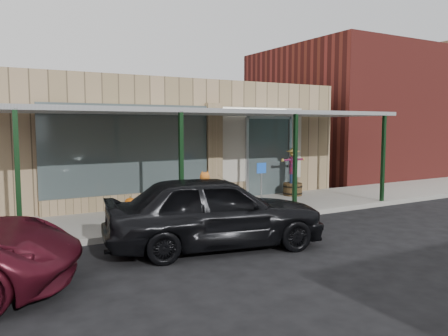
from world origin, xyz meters
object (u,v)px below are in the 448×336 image
barrel_scarecrow (293,179)px  handicap_sign (261,181)px  parked_sedan (215,211)px  barrel_pumpkin (130,211)px

barrel_scarecrow → handicap_sign: size_ratio=1.21×
barrel_scarecrow → handicap_sign: (-2.75, -2.00, 0.34)m
barrel_scarecrow → parked_sedan: bearing=-139.2°
barrel_pumpkin → handicap_sign: 3.79m
barrel_scarecrow → parked_sedan: (-5.41, -4.09, 0.07)m
barrel_scarecrow → barrel_pumpkin: 6.46m
barrel_pumpkin → parked_sedan: (0.94, -3.00, 0.44)m
barrel_pumpkin → handicap_sign: (3.61, -0.91, 0.70)m
parked_sedan → barrel_pumpkin: bearing=28.6°
barrel_scarecrow → parked_sedan: size_ratio=0.35×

